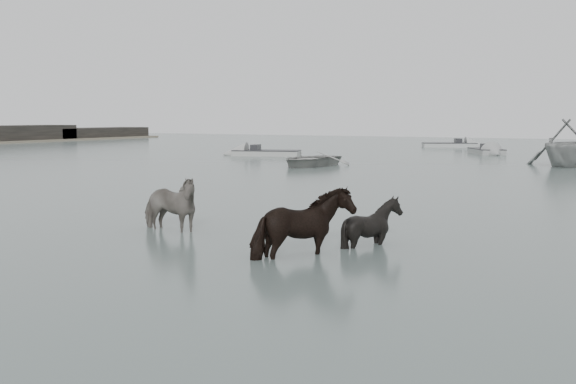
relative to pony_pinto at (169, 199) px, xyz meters
The scene contains 9 objects.
ground 3.00m from the pony_pinto, ahead, with size 140.00×140.00×0.00m, color #4D5B55.
pony_pinto is the anchor object (origin of this frame).
pony_dark 3.99m from the pony_pinto, 14.20° to the right, with size 1.60×1.37×1.61m, color black.
pony_black 4.60m from the pony_pinto, ahead, with size 1.09×1.22×1.35m, color black.
rowboat_lead 19.71m from the pony_pinto, 106.90° to the left, with size 3.15×4.41×0.91m, color #A2A29E.
rowboat_trail 25.86m from the pony_pinto, 76.25° to the left, with size 4.25×4.93×2.60m, color #9B9E9B.
skiff_outer 28.20m from the pony_pinto, 115.49° to the left, with size 6.10×1.60×0.75m, color #A2A29E, non-canonical shape.
skiff_mid 34.59m from the pony_pinto, 89.60° to the left, with size 4.97×1.60×0.75m, color gray, non-canonical shape.
skiff_far 43.76m from the pony_pinto, 95.98° to the left, with size 6.15×1.60×0.75m, color #AAADAA, non-canonical shape.
Camera 1 is at (6.11, -11.63, 2.54)m, focal length 40.00 mm.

